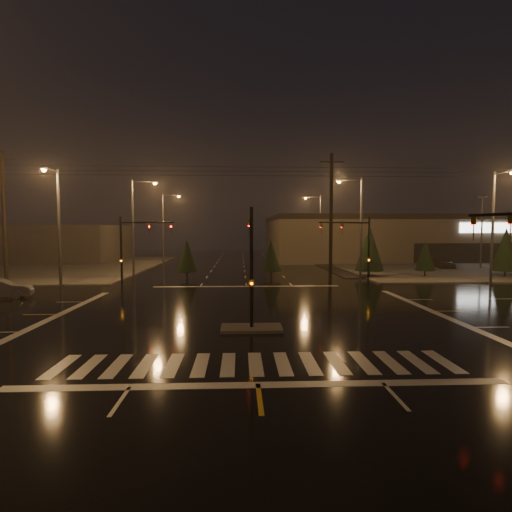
% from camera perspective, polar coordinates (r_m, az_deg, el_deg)
% --- Properties ---
extents(ground, '(140.00, 140.00, 0.00)m').
position_cam_1_polar(ground, '(23.78, -0.93, -8.11)').
color(ground, black).
rests_on(ground, ground).
extents(sidewalk_ne, '(36.00, 36.00, 0.12)m').
position_cam_1_polar(sidewalk_ne, '(61.60, 27.44, -1.17)').
color(sidewalk_ne, '#43403B').
rests_on(sidewalk_ne, ground).
extents(sidewalk_nw, '(36.00, 36.00, 0.12)m').
position_cam_1_polar(sidewalk_nw, '(61.05, -31.14, -1.33)').
color(sidewalk_nw, '#43403B').
rests_on(sidewalk_nw, ground).
extents(median_island, '(3.00, 1.60, 0.15)m').
position_cam_1_polar(median_island, '(19.87, -0.64, -10.27)').
color(median_island, '#43403B').
rests_on(median_island, ground).
extents(crosswalk, '(15.00, 2.60, 0.01)m').
position_cam_1_polar(crosswalk, '(15.09, -0.06, -15.14)').
color(crosswalk, beige).
rests_on(crosswalk, ground).
extents(stop_bar_near, '(16.00, 0.50, 0.01)m').
position_cam_1_polar(stop_bar_near, '(13.22, 0.29, -17.94)').
color(stop_bar_near, beige).
rests_on(stop_bar_near, ground).
extents(stop_bar_far, '(16.00, 0.50, 0.01)m').
position_cam_1_polar(stop_bar_far, '(34.62, -1.37, -4.36)').
color(stop_bar_far, beige).
rests_on(stop_bar_far, ground).
extents(parking_lot, '(50.00, 24.00, 0.08)m').
position_cam_1_polar(parking_lot, '(62.58, 32.33, -1.27)').
color(parking_lot, black).
rests_on(parking_lot, ground).
extents(retail_building, '(60.20, 28.30, 7.20)m').
position_cam_1_polar(retail_building, '(77.86, 24.89, 2.63)').
color(retail_building, brown).
rests_on(retail_building, ground).
extents(commercial_block, '(30.00, 18.00, 5.60)m').
position_cam_1_polar(commercial_block, '(73.83, -30.13, 1.63)').
color(commercial_block, '#3B3634').
rests_on(commercial_block, ground).
extents(signal_mast_median, '(0.25, 4.59, 6.00)m').
position_cam_1_polar(signal_mast_median, '(20.24, -0.72, 0.53)').
color(signal_mast_median, black).
rests_on(signal_mast_median, ground).
extents(signal_mast_ne, '(4.84, 1.86, 6.00)m').
position_cam_1_polar(signal_mast_ne, '(34.90, 14.44, 1.83)').
color(signal_mast_ne, black).
rests_on(signal_mast_ne, ground).
extents(signal_mast_nw, '(4.84, 1.86, 6.00)m').
position_cam_1_polar(signal_mast_nw, '(34.60, -17.29, 1.76)').
color(signal_mast_nw, black).
rests_on(signal_mast_nw, ground).
extents(streetlight_1, '(2.77, 0.32, 10.00)m').
position_cam_1_polar(streetlight_1, '(42.62, -16.81, 4.82)').
color(streetlight_1, '#38383A').
rests_on(streetlight_1, ground).
extents(streetlight_2, '(2.77, 0.32, 10.00)m').
position_cam_1_polar(streetlight_2, '(58.25, -12.87, 4.56)').
color(streetlight_2, '#38383A').
rests_on(streetlight_2, ground).
extents(streetlight_3, '(2.77, 0.32, 10.00)m').
position_cam_1_polar(streetlight_3, '(41.00, 14.39, 4.91)').
color(streetlight_3, '#38383A').
rests_on(streetlight_3, ground).
extents(streetlight_4, '(2.77, 0.32, 10.00)m').
position_cam_1_polar(streetlight_4, '(60.43, 8.92, 4.58)').
color(streetlight_4, '#38383A').
rests_on(streetlight_4, ground).
extents(streetlight_5, '(0.32, 2.77, 10.00)m').
position_cam_1_polar(streetlight_5, '(37.76, -26.54, 4.74)').
color(streetlight_5, '#38383A').
rests_on(streetlight_5, ground).
extents(streetlight_6, '(0.32, 2.77, 10.00)m').
position_cam_1_polar(streetlight_6, '(41.19, 31.00, 4.49)').
color(streetlight_6, '#38383A').
rests_on(streetlight_6, ground).
extents(utility_pole_0, '(2.20, 0.32, 12.00)m').
position_cam_1_polar(utility_pole_0, '(43.01, -32.34, 4.83)').
color(utility_pole_0, black).
rests_on(utility_pole_0, ground).
extents(utility_pole_1, '(2.20, 0.32, 12.00)m').
position_cam_1_polar(utility_pole_1, '(38.26, 10.67, 5.55)').
color(utility_pole_1, black).
rests_on(utility_pole_1, ground).
extents(conifer_0, '(2.93, 2.93, 5.28)m').
position_cam_1_polar(conifer_0, '(42.71, 15.91, 1.06)').
color(conifer_0, black).
rests_on(conifer_0, ground).
extents(conifer_1, '(1.99, 1.99, 3.81)m').
position_cam_1_polar(conifer_1, '(44.74, 23.02, 0.07)').
color(conifer_1, black).
rests_on(conifer_1, ground).
extents(conifer_2, '(2.82, 2.82, 5.11)m').
position_cam_1_polar(conifer_2, '(48.33, 32.10, 0.82)').
color(conifer_2, black).
rests_on(conifer_2, ground).
extents(conifer_3, '(2.06, 2.06, 3.92)m').
position_cam_1_polar(conifer_3, '(40.37, -9.85, 0.03)').
color(conifer_3, black).
rests_on(conifer_3, ground).
extents(conifer_4, '(2.05, 2.05, 3.90)m').
position_cam_1_polar(conifer_4, '(40.52, 2.18, 0.08)').
color(conifer_4, black).
rests_on(conifer_4, ground).
extents(car_parked, '(2.63, 4.90, 1.58)m').
position_cam_1_polar(car_parked, '(55.80, 25.16, -0.81)').
color(car_parked, black).
rests_on(car_parked, ground).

